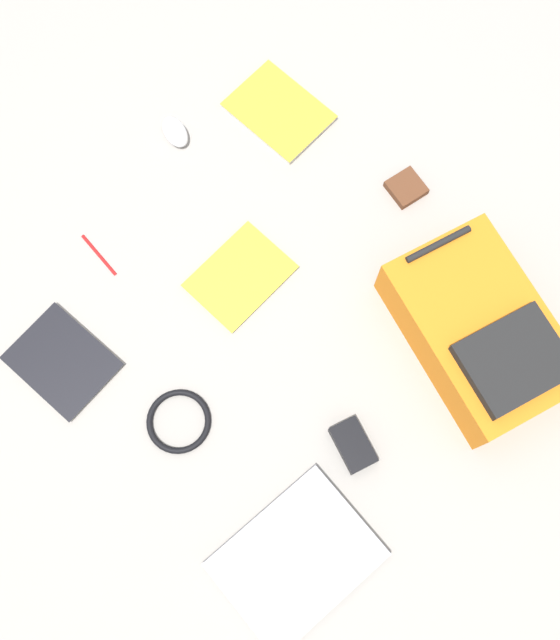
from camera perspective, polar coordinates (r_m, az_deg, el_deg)
The scene contains 11 objects.
ground_plane at distance 1.81m, azimuth -1.38°, elevation -0.81°, with size 3.86×3.86×0.00m, color gray.
backpack at distance 1.79m, azimuth 15.22°, elevation -0.94°, with size 0.41×0.52×0.18m.
laptop at distance 1.73m, azimuth 1.29°, elevation -17.95°, with size 0.36×0.29×0.03m.
book_comic at distance 1.84m, azimuth -3.09°, elevation 3.36°, with size 0.24×0.18×0.02m.
book_blue at distance 1.85m, azimuth -16.43°, elevation -3.09°, with size 0.20×0.25×0.02m.
book_manual at distance 2.04m, azimuth -0.10°, elevation 15.75°, with size 0.19×0.26×0.02m.
computer_mouse at distance 2.02m, azimuth -8.10°, elevation 14.18°, with size 0.06×0.10×0.04m, color silver.
cable_coil at distance 1.77m, azimuth -7.82°, elevation -7.75°, with size 0.15×0.15×0.01m, color black.
power_brick at distance 1.74m, azimuth 5.66°, elevation -9.59°, with size 0.07×0.12×0.03m, color black.
pen_black at distance 1.92m, azimuth -13.81°, elevation 4.92°, with size 0.01×0.01×0.14m, color red.
earbud_pouch at distance 1.96m, azimuth 9.66°, elevation 10.06°, with size 0.08×0.08×0.02m, color #59331E.
Camera 1 is at (0.32, 0.37, 1.74)m, focal length 41.48 mm.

